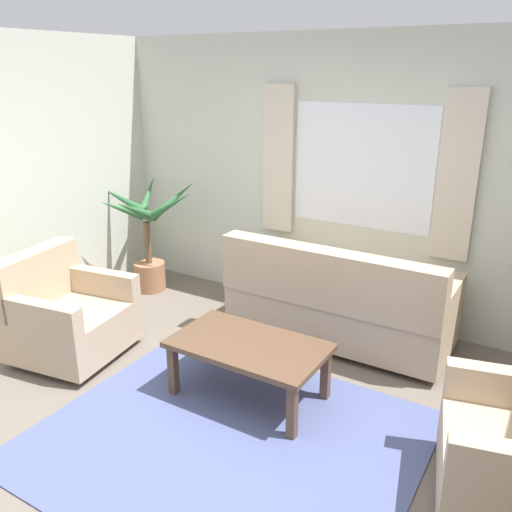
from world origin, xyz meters
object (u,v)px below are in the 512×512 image
(armchair_left, at_px, (65,315))
(coffee_table, at_px, (249,350))
(potted_plant, at_px, (148,239))
(couch, at_px, (337,303))

(armchair_left, distance_m, coffee_table, 1.65)
(coffee_table, bearing_deg, potted_plant, 149.62)
(couch, bearing_deg, potted_plant, -1.51)
(couch, relative_size, potted_plant, 1.60)
(couch, relative_size, armchair_left, 2.00)
(potted_plant, bearing_deg, couch, -1.51)
(couch, distance_m, potted_plant, 2.21)
(armchair_left, height_order, coffee_table, armchair_left)
(potted_plant, bearing_deg, armchair_left, -75.70)
(couch, relative_size, coffee_table, 1.73)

